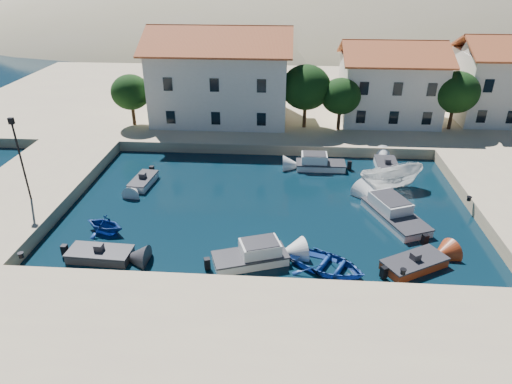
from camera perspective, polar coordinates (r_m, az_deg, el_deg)
ground at (r=26.55m, az=0.54°, el=-12.21°), size 400.00×400.00×0.00m
quay_south at (r=21.89m, az=-0.51°, el=-21.21°), size 52.00×12.00×1.00m
quay_west at (r=40.05m, az=-26.70°, el=0.03°), size 8.00×20.00×1.00m
quay_north at (r=60.71m, az=4.76°, el=11.55°), size 80.00×36.00×1.00m
hills at (r=150.85m, az=11.54°, el=11.27°), size 254.00×176.00×99.00m
building_left at (r=50.19m, az=-4.43°, el=14.62°), size 14.70×9.45×9.70m
building_mid at (r=51.94m, az=16.40°, el=13.25°), size 10.50×8.40×8.30m
building_right at (r=56.52m, az=28.47°, el=12.46°), size 9.45×8.40×8.80m
trees at (r=47.57m, az=8.11°, el=12.36°), size 37.30×5.30×6.45m
lamppost at (r=36.15m, az=-27.51°, el=4.50°), size 0.35×0.25×6.22m
bollards at (r=29.01m, az=6.59°, el=-5.77°), size 29.36×9.56×0.30m
motorboat_grey_sw at (r=30.46m, az=-18.90°, el=-7.41°), size 4.05×1.95×1.25m
cabin_cruiser_south at (r=28.39m, az=-0.73°, el=-8.04°), size 4.96×3.35×1.60m
rowboat_south at (r=28.47m, az=8.88°, el=-9.49°), size 5.64×5.04×0.96m
motorboat_red_se at (r=29.68m, az=19.16°, el=-8.46°), size 4.39×3.59×1.25m
cabin_cruiser_east at (r=34.22m, az=17.03°, el=-2.69°), size 4.36×6.22×1.60m
boat_east at (r=38.95m, az=16.31°, el=0.42°), size 5.87×3.75×2.12m
motorboat_white_ne at (r=42.23m, az=16.05°, el=3.04°), size 1.99×4.04×1.25m
rowboat_west at (r=33.30m, az=-18.24°, el=-4.72°), size 3.56×3.31×1.53m
motorboat_white_west at (r=39.06m, az=-13.91°, el=1.31°), size 1.83×3.49×1.25m
cabin_cruiser_north at (r=41.15m, az=8.08°, el=3.51°), size 4.36×1.85×1.60m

